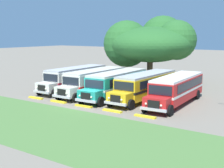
# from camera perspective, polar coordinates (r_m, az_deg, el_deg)

# --- Properties ---
(ground_plane) EXTENTS (220.00, 220.00, 0.00)m
(ground_plane) POSITION_cam_1_polar(r_m,az_deg,el_deg) (31.38, -4.27, -3.86)
(ground_plane) COLOR slate
(foreground_grass_strip) EXTENTS (80.00, 9.76, 0.01)m
(foreground_grass_strip) POSITION_cam_1_polar(r_m,az_deg,el_deg) (26.53, -13.90, -6.54)
(foreground_grass_strip) COLOR #4C7538
(foreground_grass_strip) RESTS_ON ground_plane
(parked_bus_slot_0) EXTENTS (2.86, 10.86, 2.82)m
(parked_bus_slot_0) POSITION_cam_1_polar(r_m,az_deg,el_deg) (39.75, -6.65, 1.19)
(parked_bus_slot_0) COLOR silver
(parked_bus_slot_0) RESTS_ON ground_plane
(parked_bus_slot_1) EXTENTS (2.92, 10.87, 2.82)m
(parked_bus_slot_1) POSITION_cam_1_polar(r_m,az_deg,el_deg) (37.01, -3.11, 0.64)
(parked_bus_slot_1) COLOR silver
(parked_bus_slot_1) RESTS_ON ground_plane
(parked_bus_slot_2) EXTENTS (3.14, 10.90, 2.82)m
(parked_bus_slot_2) POSITION_cam_1_polar(r_m,az_deg,el_deg) (35.08, 0.83, 0.18)
(parked_bus_slot_2) COLOR teal
(parked_bus_slot_2) RESTS_ON ground_plane
(parked_bus_slot_3) EXTENTS (2.70, 10.84, 2.82)m
(parked_bus_slot_3) POSITION_cam_1_polar(r_m,az_deg,el_deg) (33.93, 6.06, -0.18)
(parked_bus_slot_3) COLOR yellow
(parked_bus_slot_3) RESTS_ON ground_plane
(parked_bus_slot_4) EXTENTS (3.34, 10.94, 2.82)m
(parked_bus_slot_4) POSITION_cam_1_polar(r_m,az_deg,el_deg) (32.31, 11.57, -0.78)
(parked_bus_slot_4) COLOR red
(parked_bus_slot_4) RESTS_ON ground_plane
(curb_wheelstop_0) EXTENTS (2.00, 0.36, 0.15)m
(curb_wheelstop_0) POSITION_cam_1_polar(r_m,az_deg,el_deg) (35.48, -13.56, -2.44)
(curb_wheelstop_0) COLOR yellow
(curb_wheelstop_0) RESTS_ON ground_plane
(curb_wheelstop_1) EXTENTS (2.00, 0.36, 0.15)m
(curb_wheelstop_1) POSITION_cam_1_polar(r_m,az_deg,el_deg) (33.06, -9.65, -3.16)
(curb_wheelstop_1) COLOR yellow
(curb_wheelstop_1) RESTS_ON ground_plane
(curb_wheelstop_2) EXTENTS (2.00, 0.36, 0.15)m
(curb_wheelstop_2) POSITION_cam_1_polar(r_m,az_deg,el_deg) (30.82, -5.13, -3.97)
(curb_wheelstop_2) COLOR yellow
(curb_wheelstop_2) RESTS_ON ground_plane
(curb_wheelstop_3) EXTENTS (2.00, 0.36, 0.15)m
(curb_wheelstop_3) POSITION_cam_1_polar(r_m,az_deg,el_deg) (28.81, 0.06, -4.87)
(curb_wheelstop_3) COLOR yellow
(curb_wheelstop_3) RESTS_ON ground_plane
(curb_wheelstop_4) EXTENTS (2.00, 0.36, 0.15)m
(curb_wheelstop_4) POSITION_cam_1_polar(r_m,az_deg,el_deg) (27.07, 5.99, -5.84)
(curb_wheelstop_4) COLOR yellow
(curb_wheelstop_4) RESTS_ON ground_plane
(broad_shade_tree) EXTENTS (12.41, 12.43, 9.60)m
(broad_shade_tree) POSITION_cam_1_polar(r_m,az_deg,el_deg) (44.84, 7.06, 7.45)
(broad_shade_tree) COLOR brown
(broad_shade_tree) RESTS_ON ground_plane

